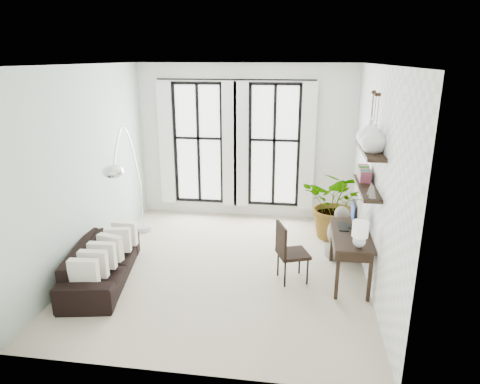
% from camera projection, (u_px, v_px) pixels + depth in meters
% --- Properties ---
extents(floor, '(5.00, 5.00, 0.00)m').
position_uv_depth(floor, '(225.00, 267.00, 7.03)').
color(floor, '#B7AE92').
rests_on(floor, ground).
extents(ceiling, '(5.00, 5.00, 0.00)m').
position_uv_depth(ceiling, '(223.00, 65.00, 6.06)').
color(ceiling, white).
rests_on(ceiling, wall_back).
extents(wall_left, '(0.00, 5.00, 5.00)m').
position_uv_depth(wall_left, '(86.00, 168.00, 6.85)').
color(wall_left, '#B3C8B8').
rests_on(wall_left, floor).
extents(wall_right, '(0.00, 5.00, 5.00)m').
position_uv_depth(wall_right, '(376.00, 179.00, 6.24)').
color(wall_right, white).
rests_on(wall_right, floor).
extents(wall_back, '(4.50, 0.00, 4.50)m').
position_uv_depth(wall_back, '(246.00, 143.00, 8.90)').
color(wall_back, white).
rests_on(wall_back, floor).
extents(windows, '(3.26, 0.13, 2.65)m').
position_uv_depth(windows, '(236.00, 145.00, 8.88)').
color(windows, white).
rests_on(windows, wall_back).
extents(wall_shelves, '(0.25, 1.30, 0.60)m').
position_uv_depth(wall_shelves, '(368.00, 172.00, 6.14)').
color(wall_shelves, black).
rests_on(wall_shelves, wall_right).
extents(sofa, '(1.13, 2.11, 0.58)m').
position_uv_depth(sofa, '(101.00, 263.00, 6.53)').
color(sofa, black).
rests_on(sofa, floor).
extents(throw_pillows, '(0.40, 1.52, 0.40)m').
position_uv_depth(throw_pillows, '(106.00, 251.00, 6.46)').
color(throw_pillows, silver).
rests_on(throw_pillows, sofa).
extents(plant, '(1.54, 1.45, 1.35)m').
position_uv_depth(plant, '(337.00, 204.00, 8.00)').
color(plant, '#2D7228').
rests_on(plant, floor).
extents(desk, '(0.55, 1.31, 1.17)m').
position_uv_depth(desk, '(351.00, 238.00, 6.38)').
color(desk, black).
rests_on(desk, floor).
extents(desk_chair, '(0.57, 0.57, 0.93)m').
position_uv_depth(desk_chair, '(288.00, 249.00, 6.46)').
color(desk_chair, black).
rests_on(desk_chair, floor).
extents(arc_lamp, '(0.72, 2.28, 2.26)m').
position_uv_depth(arc_lamp, '(126.00, 155.00, 7.04)').
color(arc_lamp, silver).
rests_on(arc_lamp, floor).
extents(buddha, '(0.50, 0.50, 0.90)m').
position_uv_depth(buddha, '(340.00, 235.00, 7.34)').
color(buddha, gray).
rests_on(buddha, floor).
extents(vase_a, '(0.37, 0.37, 0.38)m').
position_uv_depth(vase_a, '(374.00, 138.00, 5.71)').
color(vase_a, white).
rests_on(vase_a, shelf_upper).
extents(vase_b, '(0.37, 0.37, 0.38)m').
position_uv_depth(vase_b, '(370.00, 133.00, 6.08)').
color(vase_b, white).
rests_on(vase_b, shelf_upper).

